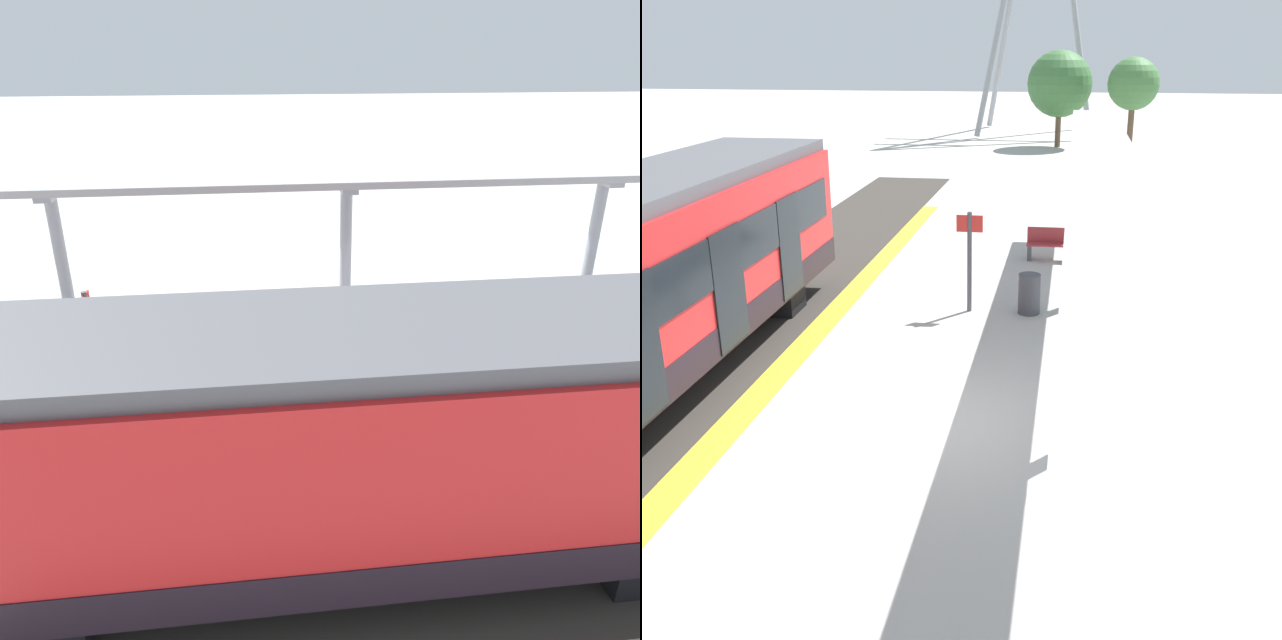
{
  "view_description": "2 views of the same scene",
  "coord_description": "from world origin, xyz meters",
  "views": [
    {
      "loc": [
        -10.72,
        2.09,
        6.26
      ],
      "look_at": [
        -0.44,
        0.83,
        1.61
      ],
      "focal_mm": 33.85,
      "sensor_mm": 36.0,
      "label": 1
    },
    {
      "loc": [
        2.12,
        -10.18,
        5.48
      ],
      "look_at": [
        0.73,
        -0.68,
        1.94
      ],
      "focal_mm": 41.95,
      "sensor_mm": 36.0,
      "label": 2
    }
  ],
  "objects": [
    {
      "name": "ground_plane",
      "position": [
        0.0,
        0.0,
        0.0
      ],
      "size": [
        176.0,
        176.0,
        0.0
      ],
      "primitive_type": "plane",
      "color": "#ACAAA4"
    },
    {
      "name": "tactile_edge_strip",
      "position": [
        -2.86,
        0.0,
        0.0
      ],
      "size": [
        0.54,
        32.4,
        0.01
      ],
      "primitive_type": "cube",
      "color": "gold",
      "rests_on": "ground"
    },
    {
      "name": "platform_info_sign",
      "position": [
        0.04,
        5.16,
        1.33
      ],
      "size": [
        0.56,
        0.1,
        2.2
      ],
      "color": "#4C4C51",
      "rests_on": "ground"
    },
    {
      "name": "trackbed",
      "position": [
        -4.73,
        0.0,
        0.0
      ],
      "size": [
        3.2,
        44.4,
        0.01
      ],
      "primitive_type": "cube",
      "color": "#38332D",
      "rests_on": "ground"
    },
    {
      "name": "trash_bin",
      "position": [
        1.34,
        5.19,
        0.44
      ],
      "size": [
        0.48,
        0.48,
        0.88
      ],
      "primitive_type": "cylinder",
      "color": "#404046",
      "rests_on": "ground"
    },
    {
      "name": "canopy_beam",
      "position": [
        2.68,
        0.23,
        3.58
      ],
      "size": [
        1.2,
        26.07,
        0.16
      ],
      "primitive_type": "cube",
      "color": "#A8AAB2",
      "rests_on": "canopy_pillar_nearest"
    },
    {
      "name": "canopy_pillar_fourth",
      "position": [
        2.68,
        6.26,
        1.78
      ],
      "size": [
        1.1,
        0.44,
        3.5
      ],
      "color": "slate",
      "rests_on": "ground"
    },
    {
      "name": "canopy_pillar_third",
      "position": [
        2.68,
        -0.15,
        1.78
      ],
      "size": [
        1.1,
        0.44,
        3.5
      ],
      "color": "slate",
      "rests_on": "ground"
    },
    {
      "name": "train_near_carriage",
      "position": [
        -4.72,
        0.96,
        1.83
      ],
      "size": [
        2.65,
        11.23,
        3.48
      ],
      "color": "red",
      "rests_on": "ground"
    },
    {
      "name": "canopy_pillar_second",
      "position": [
        2.68,
        -6.32,
        1.78
      ],
      "size": [
        1.1,
        0.44,
        3.5
      ],
      "color": "slate",
      "rests_on": "ground"
    }
  ]
}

